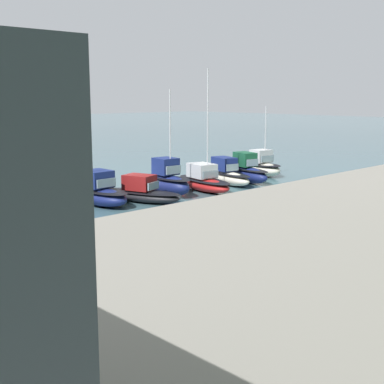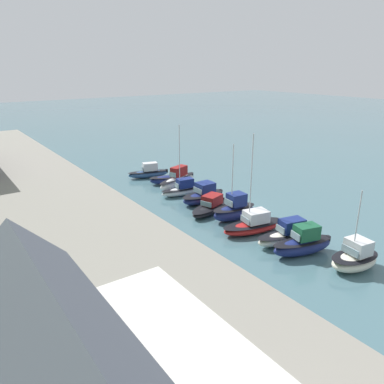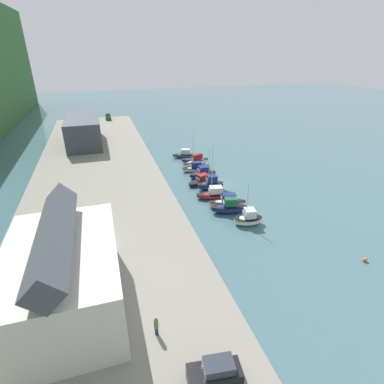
# 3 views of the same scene
# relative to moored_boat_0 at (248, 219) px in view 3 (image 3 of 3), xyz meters

# --- Properties ---
(ground_plane) EXTENTS (320.00, 320.00, 0.00)m
(ground_plane) POSITION_rel_moored_boat_0_xyz_m (15.66, -1.16, -0.96)
(ground_plane) COLOR #476B75
(quay_promenade) EXTENTS (133.58, 25.58, 1.39)m
(quay_promenade) POSITION_rel_moored_boat_0_xyz_m (15.66, 21.97, -0.27)
(quay_promenade) COLOR gray
(quay_promenade) RESTS_ON ground_plane
(harbor_clubhouse) EXTENTS (16.01, 10.21, 10.19)m
(harbor_clubhouse) POSITION_rel_moored_boat_0_xyz_m (-10.78, 25.23, 4.25)
(harbor_clubhouse) COLOR silver
(harbor_clubhouse) RESTS_ON quay_promenade
(yacht_club_building) EXTENTS (19.89, 8.51, 7.10)m
(yacht_club_building) POSITION_rel_moored_boat_0_xyz_m (48.51, 24.50, 3.98)
(yacht_club_building) COLOR #3D424C
(yacht_club_building) RESTS_ON quay_promenade
(moored_boat_0) EXTENTS (3.13, 4.86, 6.89)m
(moored_boat_0) POSITION_rel_moored_boat_0_xyz_m (0.00, 0.00, 0.00)
(moored_boat_0) COLOR white
(moored_boat_0) RESTS_ON ground_plane
(moored_boat_1) EXTENTS (3.28, 6.24, 2.75)m
(moored_boat_1) POSITION_rel_moored_boat_0_xyz_m (4.10, 1.44, 0.05)
(moored_boat_1) COLOR navy
(moored_boat_1) RESTS_ON ground_plane
(moored_boat_2) EXTENTS (3.29, 6.87, 2.43)m
(moored_boat_2) POSITION_rel_moored_boat_0_xyz_m (6.24, 0.85, -0.09)
(moored_boat_2) COLOR white
(moored_boat_2) RESTS_ON ground_plane
(moored_boat_3) EXTENTS (3.56, 6.98, 10.03)m
(moored_boat_3) POSITION_rel_moored_boat_0_xyz_m (9.98, 1.77, -0.14)
(moored_boat_3) COLOR red
(moored_boat_3) RESTS_ON ground_plane
(moored_boat_4) EXTENTS (2.60, 5.38, 8.39)m
(moored_boat_4) POSITION_rel_moored_boat_0_xyz_m (13.52, 1.19, 0.16)
(moored_boat_4) COLOR navy
(moored_boat_4) RESTS_ON ground_plane
(moored_boat_5) EXTENTS (4.06, 6.75, 2.03)m
(moored_boat_5) POSITION_rel_moored_boat_0_xyz_m (16.70, 1.93, -0.25)
(moored_boat_5) COLOR black
(moored_boat_5) RESTS_ON ground_plane
(moored_boat_6) EXTENTS (2.50, 5.88, 2.53)m
(moored_boat_6) POSITION_rel_moored_boat_0_xyz_m (19.70, 0.70, -0.04)
(moored_boat_6) COLOR navy
(moored_boat_6) RESTS_ON ground_plane
(moored_boat_7) EXTENTS (2.54, 6.15, 9.14)m
(moored_boat_7) POSITION_rel_moored_boat_0_xyz_m (23.49, 1.14, -0.16)
(moored_boat_7) COLOR white
(moored_boat_7) RESTS_ON ground_plane
(moored_boat_8) EXTENTS (3.88, 7.35, 2.95)m
(moored_boat_8) POSITION_rel_moored_boat_0_xyz_m (26.44, 0.07, 0.13)
(moored_boat_8) COLOR white
(moored_boat_8) RESTS_ON ground_plane
(moored_boat_9) EXTENTS (3.53, 5.67, 1.20)m
(moored_boat_9) POSITION_rel_moored_boat_0_xyz_m (28.74, 0.12, -0.32)
(moored_boat_9) COLOR navy
(moored_boat_9) RESTS_ON ground_plane
(moored_boat_10) EXTENTS (3.27, 6.33, 2.23)m
(moored_boat_10) POSITION_rel_moored_boat_0_xyz_m (33.15, 0.86, -0.17)
(moored_boat_10) COLOR #33568E
(moored_boat_10) RESTS_ON ground_plane
(parked_car_1) EXTENTS (4.23, 1.88, 2.16)m
(parked_car_1) POSITION_rel_moored_boat_0_xyz_m (77.99, 17.05, 1.35)
(parked_car_1) COLOR #1E4C2D
(parked_car_1) RESTS_ON quay_promenade
(parked_car_2) EXTENTS (2.30, 4.39, 2.16)m
(parked_car_2) POSITION_rel_moored_boat_0_xyz_m (-22.23, 14.10, 1.35)
(parked_car_2) COLOR black
(parked_car_2) RESTS_ON quay_promenade
(person_on_quay) EXTENTS (0.40, 0.40, 2.14)m
(person_on_quay) POSITION_rel_moored_boat_0_xyz_m (-16.70, 17.61, 1.53)
(person_on_quay) COLOR #232838
(person_on_quay) RESTS_ON quay_promenade
(mooring_buoy_0) EXTENTS (0.56, 0.56, 0.56)m
(mooring_buoy_0) POSITION_rel_moored_boat_0_xyz_m (-12.72, -10.29, -0.68)
(mooring_buoy_0) COLOR orange
(mooring_buoy_0) RESTS_ON ground_plane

